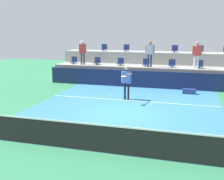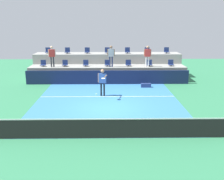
{
  "view_description": "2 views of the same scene",
  "coord_description": "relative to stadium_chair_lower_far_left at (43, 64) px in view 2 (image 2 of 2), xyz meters",
  "views": [
    {
      "loc": [
        2.74,
        -11.37,
        3.68
      ],
      "look_at": [
        -0.4,
        -0.1,
        1.1
      ],
      "focal_mm": 43.67,
      "sensor_mm": 36.0,
      "label": 1
    },
    {
      "loc": [
        0.03,
        -14.39,
        4.96
      ],
      "look_at": [
        0.26,
        -0.13,
        1.14
      ],
      "focal_mm": 41.82,
      "sensor_mm": 36.0,
      "label": 2
    }
  ],
  "objects": [
    {
      "name": "stadium_chair_upper_left",
      "position": [
        1.78,
        1.8,
        0.85
      ],
      "size": [
        0.44,
        0.4,
        0.52
      ],
      "color": "#2D2D33",
      "rests_on": "seating_tier_upper"
    },
    {
      "name": "seating_tier_lower",
      "position": [
        5.37,
        0.07,
        -0.84
      ],
      "size": [
        13.0,
        1.8,
        1.25
      ],
      "primitive_type": "cube",
      "color": "gray",
      "rests_on": "ground_plane"
    },
    {
      "name": "stadium_chair_lower_center",
      "position": [
        5.36,
        0.0,
        0.0
      ],
      "size": [
        0.44,
        0.4,
        0.52
      ],
      "color": "#2D2D33",
      "rests_on": "seating_tier_lower"
    },
    {
      "name": "spectator_in_white",
      "position": [
        8.64,
        -0.38,
        0.82
      ],
      "size": [
        0.6,
        0.23,
        1.72
      ],
      "color": "white",
      "rests_on": "seating_tier_lower"
    },
    {
      "name": "stadium_chair_lower_right",
      "position": [
        8.89,
        0.0,
        0.0
      ],
      "size": [
        0.44,
        0.4,
        0.52
      ],
      "color": "#2D2D33",
      "rests_on": "seating_tier_lower"
    },
    {
      "name": "stadium_chair_upper_far_right",
      "position": [
        10.68,
        1.8,
        0.85
      ],
      "size": [
        0.44,
        0.4,
        0.52
      ],
      "color": "#2D2D33",
      "rests_on": "seating_tier_upper"
    },
    {
      "name": "court_service_line",
      "position": [
        5.37,
        -4.83,
        -1.46
      ],
      "size": [
        9.0,
        0.06,
        0.0
      ],
      "primitive_type": "cube",
      "color": "white",
      "rests_on": "ground_plane"
    },
    {
      "name": "stadium_chair_lower_mid_right",
      "position": [
        7.11,
        0.0,
        0.0
      ],
      "size": [
        0.44,
        0.4,
        0.52
      ],
      "color": "#2D2D33",
      "rests_on": "seating_tier_lower"
    },
    {
      "name": "court_inner_paint",
      "position": [
        5.37,
        -6.23,
        -1.46
      ],
      "size": [
        9.0,
        10.0,
        0.01
      ],
      "primitive_type": "cube",
      "color": "teal",
      "rests_on": "ground_plane"
    },
    {
      "name": "stadium_chair_lower_far_right",
      "position": [
        10.7,
        0.0,
        0.0
      ],
      "size": [
        0.44,
        0.4,
        0.52
      ],
      "color": "#2D2D33",
      "rests_on": "seating_tier_lower"
    },
    {
      "name": "stadium_chair_lower_mid_left",
      "position": [
        3.55,
        0.0,
        0.0
      ],
      "size": [
        0.44,
        0.4,
        0.52
      ],
      "color": "#2D2D33",
      "rests_on": "seating_tier_lower"
    },
    {
      "name": "ground_plane",
      "position": [
        5.37,
        -7.23,
        -1.46
      ],
      "size": [
        40.0,
        40.0,
        0.0
      ],
      "primitive_type": "plane",
      "color": "#2D754C"
    },
    {
      "name": "stadium_chair_upper_center",
      "position": [
        5.35,
        1.8,
        0.85
      ],
      "size": [
        0.44,
        0.4,
        0.52
      ],
      "color": "#2D2D33",
      "rests_on": "seating_tier_upper"
    },
    {
      "name": "tennis_ball",
      "position": [
        4.7,
        -6.62,
        -0.77
      ],
      "size": [
        0.07,
        0.07,
        0.07
      ],
      "color": "#CCE033"
    },
    {
      "name": "sponsor_backboard",
      "position": [
        5.37,
        -1.23,
        -0.91
      ],
      "size": [
        13.0,
        0.16,
        1.1
      ],
      "primitive_type": "cube",
      "color": "#141E42",
      "rests_on": "ground_plane"
    },
    {
      "name": "spectator_leaning_on_rail",
      "position": [
        5.65,
        -0.38,
        0.84
      ],
      "size": [
        0.6,
        0.24,
        1.73
      ],
      "color": "navy",
      "rests_on": "seating_tier_lower"
    },
    {
      "name": "stadium_chair_upper_far_left",
      "position": [
        0.05,
        1.8,
        0.85
      ],
      "size": [
        0.44,
        0.4,
        0.52
      ],
      "color": "#2D2D33",
      "rests_on": "seating_tier_upper"
    },
    {
      "name": "tennis_player",
      "position": [
        5.04,
        -4.66,
        -0.33
      ],
      "size": [
        0.62,
        1.32,
        1.83
      ],
      "color": "black",
      "rests_on": "ground_plane"
    },
    {
      "name": "stadium_chair_lower_left",
      "position": [
        1.82,
        0.0,
        0.0
      ],
      "size": [
        0.44,
        0.4,
        0.52
      ],
      "color": "#2D2D33",
      "rests_on": "seating_tier_lower"
    },
    {
      "name": "equipment_bag",
      "position": [
        8.3,
        -2.34,
        -1.31
      ],
      "size": [
        0.76,
        0.28,
        0.3
      ],
      "primitive_type": "cube",
      "color": "navy",
      "rests_on": "ground_plane"
    },
    {
      "name": "seating_tier_upper",
      "position": [
        5.37,
        1.87,
        -0.41
      ],
      "size": [
        13.0,
        1.8,
        2.1
      ],
      "primitive_type": "cube",
      "color": "gray",
      "rests_on": "ground_plane"
    },
    {
      "name": "stadium_chair_upper_mid_right",
      "position": [
        7.16,
        1.8,
        0.85
      ],
      "size": [
        0.44,
        0.4,
        0.52
      ],
      "color": "#2D2D33",
      "rests_on": "seating_tier_upper"
    },
    {
      "name": "spectator_in_grey",
      "position": [
        0.86,
        -0.38,
        0.82
      ],
      "size": [
        0.6,
        0.25,
        1.71
      ],
      "color": "#2D2D33",
      "rests_on": "seating_tier_lower"
    },
    {
      "name": "tennis_net",
      "position": [
        5.37,
        -11.23,
        -0.97
      ],
      "size": [
        10.48,
        0.08,
        1.07
      ],
      "color": "black",
      "rests_on": "ground_plane"
    },
    {
      "name": "stadium_chair_upper_right",
      "position": [
        8.93,
        1.8,
        0.85
      ],
      "size": [
        0.44,
        0.4,
        0.52
      ],
      "color": "#2D2D33",
      "rests_on": "seating_tier_upper"
    },
    {
      "name": "stadium_chair_upper_mid_left",
      "position": [
        3.55,
        1.8,
        0.85
      ],
      "size": [
        0.44,
        0.4,
        0.52
      ],
      "color": "#2D2D33",
      "rests_on": "seating_tier_upper"
    },
    {
      "name": "stadium_chair_lower_far_left",
      "position": [
        0.0,
        0.0,
        0.0
      ],
      "size": [
        0.44,
        0.4,
        0.52
      ],
      "color": "#2D2D33",
      "rests_on": "seating_tier_lower"
    }
  ]
}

